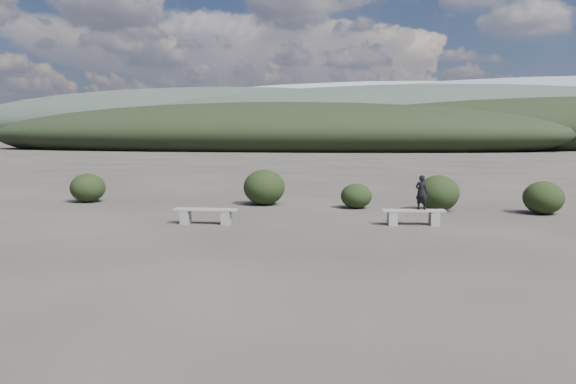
# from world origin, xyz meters

# --- Properties ---
(ground) EXTENTS (1200.00, 1200.00, 0.00)m
(ground) POSITION_xyz_m (0.00, 0.00, 0.00)
(ground) COLOR #312C26
(ground) RESTS_ON ground
(bench_left) EXTENTS (1.89, 0.58, 0.47)m
(bench_left) POSITION_xyz_m (-1.94, 4.30, 0.28)
(bench_left) COLOR slate
(bench_left) RESTS_ON ground
(bench_right) EXTENTS (1.88, 0.76, 0.46)m
(bench_right) POSITION_xyz_m (4.06, 5.48, 0.28)
(bench_right) COLOR slate
(bench_right) RESTS_ON ground
(seated_person) EXTENTS (0.43, 0.34, 1.02)m
(seated_person) POSITION_xyz_m (4.28, 5.53, 0.97)
(seated_person) COLOR black
(seated_person) RESTS_ON bench_right
(shrub_b) EXTENTS (1.56, 1.56, 1.34)m
(shrub_b) POSITION_xyz_m (-1.49, 9.19, 0.67)
(shrub_b) COLOR black
(shrub_b) RESTS_ON ground
(shrub_c) EXTENTS (1.12, 1.12, 0.90)m
(shrub_c) POSITION_xyz_m (2.02, 8.95, 0.45)
(shrub_c) COLOR black
(shrub_c) RESTS_ON ground
(shrub_d) EXTENTS (1.43, 1.43, 1.25)m
(shrub_d) POSITION_xyz_m (4.89, 8.91, 0.63)
(shrub_d) COLOR black
(shrub_d) RESTS_ON ground
(shrub_e) EXTENTS (1.32, 1.32, 1.10)m
(shrub_e) POSITION_xyz_m (8.28, 8.83, 0.55)
(shrub_e) COLOR black
(shrub_e) RESTS_ON ground
(shrub_f) EXTENTS (1.35, 1.35, 1.14)m
(shrub_f) POSITION_xyz_m (-8.50, 8.46, 0.57)
(shrub_f) COLOR black
(shrub_f) RESTS_ON ground
(mountain_ridges) EXTENTS (500.00, 400.00, 56.00)m
(mountain_ridges) POSITION_xyz_m (-7.48, 339.06, 10.84)
(mountain_ridges) COLOR black
(mountain_ridges) RESTS_ON ground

